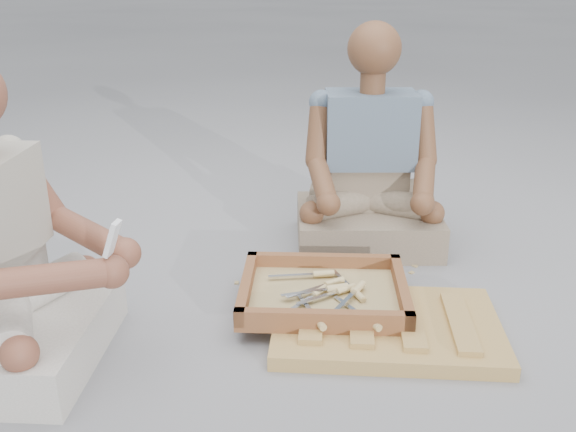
# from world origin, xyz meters

# --- Properties ---
(ground) EXTENTS (60.00, 60.00, 0.00)m
(ground) POSITION_xyz_m (0.00, 0.00, 0.00)
(ground) COLOR gray
(ground) RESTS_ON ground
(carved_panel) EXTENTS (0.70, 0.49, 0.05)m
(carved_panel) POSITION_xyz_m (0.32, 0.06, 0.02)
(carved_panel) COLOR #AC8342
(carved_panel) RESTS_ON ground
(tool_tray) EXTENTS (0.56, 0.46, 0.07)m
(tool_tray) POSITION_xyz_m (0.12, 0.16, 0.07)
(tool_tray) COLOR brown
(tool_tray) RESTS_ON carved_panel
(chisel_0) EXTENTS (0.22, 0.07, 0.02)m
(chisel_0) POSITION_xyz_m (0.09, 0.26, 0.08)
(chisel_0) COLOR silver
(chisel_0) RESTS_ON tool_tray
(chisel_1) EXTENTS (0.18, 0.16, 0.02)m
(chisel_1) POSITION_xyz_m (0.13, 0.19, 0.09)
(chisel_1) COLOR silver
(chisel_1) RESTS_ON tool_tray
(chisel_2) EXTENTS (0.10, 0.21, 0.02)m
(chisel_2) POSITION_xyz_m (0.22, 0.15, 0.09)
(chisel_2) COLOR silver
(chisel_2) RESTS_ON tool_tray
(chisel_3) EXTENTS (0.15, 0.18, 0.02)m
(chisel_3) POSITION_xyz_m (0.26, 0.00, 0.08)
(chisel_3) COLOR silver
(chisel_3) RESTS_ON tool_tray
(chisel_4) EXTENTS (0.21, 0.11, 0.02)m
(chisel_4) POSITION_xyz_m (0.14, 0.15, 0.09)
(chisel_4) COLOR silver
(chisel_4) RESTS_ON tool_tray
(chisel_5) EXTENTS (0.11, 0.20, 0.02)m
(chisel_5) POSITION_xyz_m (0.11, -0.01, 0.08)
(chisel_5) COLOR silver
(chisel_5) RESTS_ON tool_tray
(chisel_6) EXTENTS (0.18, 0.15, 0.02)m
(chisel_6) POSITION_xyz_m (0.17, 0.16, 0.08)
(chisel_6) COLOR silver
(chisel_6) RESTS_ON tool_tray
(chisel_7) EXTENTS (0.13, 0.20, 0.02)m
(chisel_7) POSITION_xyz_m (0.10, 0.13, 0.08)
(chisel_7) COLOR silver
(chisel_7) RESTS_ON tool_tray
(chisel_8) EXTENTS (0.12, 0.20, 0.02)m
(chisel_8) POSITION_xyz_m (0.22, 0.16, 0.08)
(chisel_8) COLOR silver
(chisel_8) RESTS_ON tool_tray
(wood_chip_0) EXTENTS (0.02, 0.02, 0.00)m
(wood_chip_0) POSITION_xyz_m (0.16, 0.33, 0.00)
(wood_chip_0) COLOR tan
(wood_chip_0) RESTS_ON ground
(wood_chip_1) EXTENTS (0.02, 0.02, 0.00)m
(wood_chip_1) POSITION_xyz_m (0.22, 0.49, 0.00)
(wood_chip_1) COLOR tan
(wood_chip_1) RESTS_ON ground
(wood_chip_2) EXTENTS (0.02, 0.02, 0.00)m
(wood_chip_2) POSITION_xyz_m (0.41, 0.48, 0.00)
(wood_chip_2) COLOR tan
(wood_chip_2) RESTS_ON ground
(wood_chip_3) EXTENTS (0.02, 0.02, 0.00)m
(wood_chip_3) POSITION_xyz_m (0.38, -0.10, 0.00)
(wood_chip_3) COLOR tan
(wood_chip_3) RESTS_ON ground
(wood_chip_4) EXTENTS (0.02, 0.02, 0.00)m
(wood_chip_4) POSITION_xyz_m (0.39, 0.10, 0.00)
(wood_chip_4) COLOR tan
(wood_chip_4) RESTS_ON ground
(wood_chip_5) EXTENTS (0.02, 0.02, 0.00)m
(wood_chip_5) POSITION_xyz_m (0.17, -0.01, 0.00)
(wood_chip_5) COLOR tan
(wood_chip_5) RESTS_ON ground
(wood_chip_6) EXTENTS (0.02, 0.02, 0.00)m
(wood_chip_6) POSITION_xyz_m (0.04, 0.32, 0.00)
(wood_chip_6) COLOR tan
(wood_chip_6) RESTS_ON ground
(wood_chip_7) EXTENTS (0.02, 0.02, 0.00)m
(wood_chip_7) POSITION_xyz_m (0.42, 0.05, 0.00)
(wood_chip_7) COLOR tan
(wood_chip_7) RESTS_ON ground
(wood_chip_8) EXTENTS (0.02, 0.02, 0.00)m
(wood_chip_8) POSITION_xyz_m (-0.20, 0.32, 0.00)
(wood_chip_8) COLOR tan
(wood_chip_8) RESTS_ON ground
(wood_chip_9) EXTENTS (0.02, 0.02, 0.00)m
(wood_chip_9) POSITION_xyz_m (0.17, 0.56, 0.00)
(wood_chip_9) COLOR tan
(wood_chip_9) RESTS_ON ground
(wood_chip_10) EXTENTS (0.02, 0.02, 0.00)m
(wood_chip_10) POSITION_xyz_m (0.43, 0.54, 0.00)
(wood_chip_10) COLOR tan
(wood_chip_10) RESTS_ON ground
(wood_chip_11) EXTENTS (0.02, 0.02, 0.00)m
(wood_chip_11) POSITION_xyz_m (0.27, 0.27, 0.00)
(wood_chip_11) COLOR tan
(wood_chip_11) RESTS_ON ground
(wood_chip_12) EXTENTS (0.02, 0.02, 0.00)m
(wood_chip_12) POSITION_xyz_m (0.07, 0.26, 0.00)
(wood_chip_12) COLOR tan
(wood_chip_12) RESTS_ON ground
(craftsman) EXTENTS (0.58, 0.58, 0.85)m
(craftsman) POSITION_xyz_m (-0.70, -0.21, 0.29)
(craftsman) COLOR beige
(craftsman) RESTS_ON ground
(companion) EXTENTS (0.60, 0.51, 0.86)m
(companion) POSITION_xyz_m (0.24, 0.75, 0.29)
(companion) COLOR gray
(companion) RESTS_ON ground
(mobile_phone) EXTENTS (0.05, 0.04, 0.10)m
(mobile_phone) POSITION_xyz_m (-0.38, -0.25, 0.40)
(mobile_phone) COLOR white
(mobile_phone) RESTS_ON craftsman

